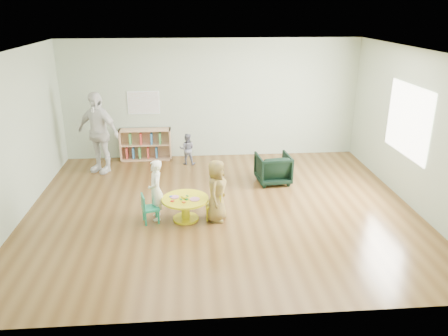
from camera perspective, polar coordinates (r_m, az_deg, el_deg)
name	(u,v)px	position (r m, az deg, el deg)	size (l,w,h in m)	color
room	(222,107)	(7.43, -0.31, 8.03)	(7.10, 7.00, 2.80)	brown
activity_table	(185,205)	(7.56, -5.07, -4.80)	(0.81, 0.81, 0.45)	yellow
kid_chair_left	(148,208)	(7.55, -9.86, -5.13)	(0.33, 0.33, 0.51)	#1A916A
kid_chair_right	(216,204)	(7.58, -1.11, -4.72)	(0.28, 0.28, 0.50)	yellow
bookshelf	(145,144)	(10.63, -10.25, 3.05)	(1.20, 0.30, 0.75)	tan
alphabet_poster	(144,103)	(10.50, -10.45, 8.39)	(0.74, 0.01, 0.54)	white
armchair	(273,168)	(9.13, 6.43, -0.06)	(0.66, 0.68, 0.62)	black
child_left	(156,190)	(7.56, -8.89, -2.87)	(0.39, 0.26, 1.07)	white
child_right	(217,191)	(7.41, -0.98, -2.99)	(0.53, 0.35, 1.09)	gold
toddler	(187,149)	(10.14, -4.83, 2.49)	(0.36, 0.28, 0.74)	#171C3B
adult_caretaker	(98,132)	(9.92, -16.14, 4.49)	(1.05, 0.44, 1.79)	white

